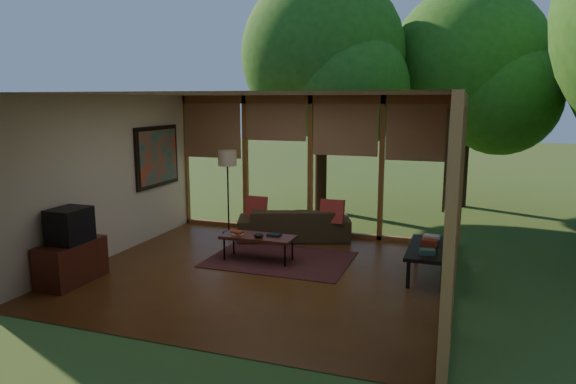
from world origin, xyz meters
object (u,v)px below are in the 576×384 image
at_px(media_cabinet, 71,262).
at_px(coffee_table, 258,238).
at_px(television, 70,225).
at_px(side_console, 429,250).
at_px(sofa, 294,223).
at_px(floor_lamp, 227,163).

xyz_separation_m(media_cabinet, coffee_table, (2.17, 1.82, 0.09)).
bearing_deg(coffee_table, television, -139.78).
xyz_separation_m(coffee_table, side_console, (2.70, 0.15, 0.02)).
distance_m(media_cabinet, coffee_table, 2.83).
xyz_separation_m(sofa, floor_lamp, (-1.38, 0.01, 1.10)).
relative_size(coffee_table, side_console, 0.86).
bearing_deg(sofa, coffee_table, 65.11).
height_order(television, floor_lamp, floor_lamp).
bearing_deg(sofa, side_console, 133.39).
xyz_separation_m(sofa, television, (-2.28, -3.27, 0.55)).
relative_size(media_cabinet, side_console, 0.71).
height_order(sofa, coffee_table, sofa).
distance_m(television, side_console, 5.25).
bearing_deg(floor_lamp, side_console, -18.50).
relative_size(media_cabinet, floor_lamp, 0.61).
distance_m(sofa, side_console, 2.88).
bearing_deg(media_cabinet, television, 0.00).
bearing_deg(television, side_console, 22.06).
xyz_separation_m(television, side_console, (4.85, 1.97, -0.44)).
relative_size(media_cabinet, coffee_table, 0.83).
bearing_deg(television, sofa, 55.06).
height_order(floor_lamp, side_console, floor_lamp).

